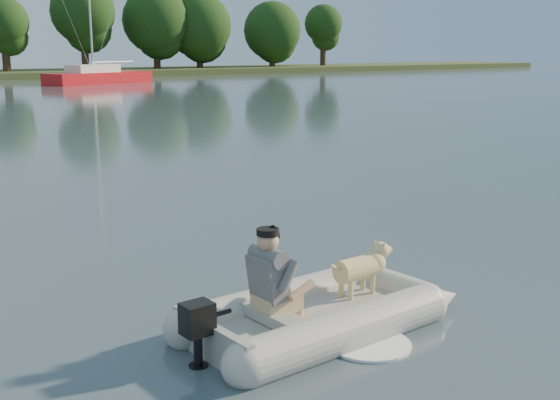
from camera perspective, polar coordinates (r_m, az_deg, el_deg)
water at (r=7.87m, az=3.79°, el=-8.13°), size 160.00×160.00×0.00m
dinghy at (r=6.99m, az=3.30°, el=-6.45°), size 4.12×2.84×1.20m
man at (r=6.60m, az=-0.86°, el=-6.04°), size 0.66×0.57×0.92m
dog at (r=7.40m, az=6.29°, el=-5.89°), size 0.82×0.34×0.53m
outboard_motor at (r=6.28m, az=-6.70°, el=-11.05°), size 0.37×0.27×0.68m
sailboat at (r=55.99m, az=-14.56°, el=9.67°), size 8.95×5.20×11.79m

